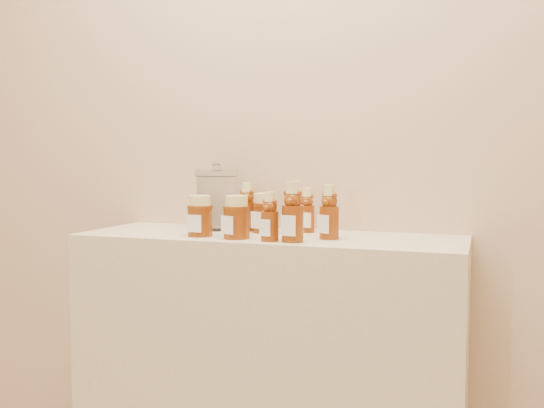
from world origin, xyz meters
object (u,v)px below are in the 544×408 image
at_px(bear_bottle_back_left, 247,204).
at_px(honey_jar_left, 200,216).
at_px(display_table, 269,375).
at_px(glass_canister, 217,197).
at_px(bear_bottle_front_left, 270,213).

distance_m(bear_bottle_back_left, honey_jar_left, 0.20).
bearing_deg(display_table, honey_jar_left, -153.50).
xyz_separation_m(display_table, honey_jar_left, (-0.19, -0.10, 0.51)).
bearing_deg(bear_bottle_back_left, honey_jar_left, -102.52).
bearing_deg(glass_canister, bear_bottle_back_left, -3.08).
relative_size(bear_bottle_back_left, bear_bottle_front_left, 1.12).
height_order(bear_bottle_back_left, honey_jar_left, bear_bottle_back_left).
bearing_deg(glass_canister, honey_jar_left, -81.29).
bearing_deg(display_table, glass_canister, 158.06).
xyz_separation_m(display_table, bear_bottle_front_left, (0.05, -0.13, 0.53)).
xyz_separation_m(bear_bottle_back_left, bear_bottle_front_left, (0.16, -0.21, -0.01)).
distance_m(display_table, honey_jar_left, 0.56).
xyz_separation_m(bear_bottle_front_left, glass_canister, (-0.27, 0.22, 0.03)).
relative_size(display_table, glass_canister, 5.46).
distance_m(display_table, glass_canister, 0.61).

